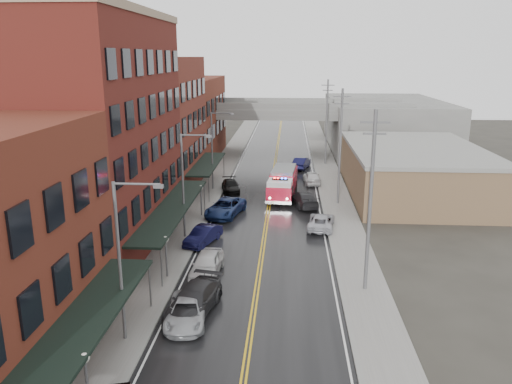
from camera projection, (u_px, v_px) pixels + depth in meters
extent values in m
cube|color=black|center=(267.00, 218.00, 48.14)|extent=(11.00, 160.00, 0.02)
cube|color=slate|center=(192.00, 215.00, 48.59)|extent=(3.00, 160.00, 0.15)
cube|color=slate|center=(343.00, 219.00, 47.65)|extent=(3.00, 160.00, 0.15)
cube|color=gray|center=(209.00, 216.00, 48.49)|extent=(0.30, 160.00, 0.15)
cube|color=gray|center=(326.00, 218.00, 47.76)|extent=(0.30, 160.00, 0.15)
cube|color=#571F17|center=(98.00, 135.00, 39.89)|extent=(9.00, 20.00, 18.00)
cube|color=maroon|center=(156.00, 125.00, 57.13)|extent=(9.00, 15.00, 15.00)
cube|color=maroon|center=(187.00, 119.00, 74.37)|extent=(9.00, 20.00, 12.00)
cube|color=brown|center=(413.00, 172.00, 56.07)|extent=(14.00, 22.00, 5.00)
cube|color=slate|center=(384.00, 124.00, 84.42)|extent=(18.00, 30.00, 8.00)
cube|color=black|center=(78.00, 330.00, 22.81)|extent=(2.60, 16.00, 0.18)
cylinder|color=slate|center=(150.00, 286.00, 30.45)|extent=(0.10, 0.10, 3.00)
cube|color=black|center=(173.00, 208.00, 41.10)|extent=(2.60, 18.00, 0.18)
cylinder|color=slate|center=(161.00, 268.00, 33.14)|extent=(0.10, 0.10, 3.00)
cylinder|color=slate|center=(204.00, 197.00, 49.70)|extent=(0.10, 0.10, 3.00)
cube|color=black|center=(207.00, 164.00, 57.94)|extent=(2.60, 13.00, 0.18)
cylinder|color=slate|center=(209.00, 190.00, 52.39)|extent=(0.10, 0.10, 3.00)
cylinder|color=slate|center=(224.00, 165.00, 64.13)|extent=(0.10, 0.10, 3.00)
sphere|color=silver|center=(84.00, 358.00, 20.84)|extent=(0.44, 0.44, 0.44)
cylinder|color=#59595B|center=(166.00, 260.00, 34.71)|extent=(0.14, 0.14, 2.80)
sphere|color=silver|center=(165.00, 239.00, 34.32)|extent=(0.44, 0.44, 0.44)
cylinder|color=#59595B|center=(201.00, 203.00, 48.19)|extent=(0.14, 0.14, 2.80)
sphere|color=silver|center=(201.00, 188.00, 47.79)|extent=(0.44, 0.44, 0.44)
cylinder|color=#59595B|center=(120.00, 265.00, 26.22)|extent=(0.18, 0.18, 9.00)
cylinder|color=#59595B|center=(137.00, 184.00, 24.98)|extent=(2.40, 0.12, 0.12)
cube|color=#59595B|center=(158.00, 186.00, 24.94)|extent=(0.50, 0.22, 0.18)
cylinder|color=#59595B|center=(183.00, 187.00, 41.62)|extent=(0.18, 0.18, 9.00)
cylinder|color=#59595B|center=(195.00, 135.00, 40.38)|extent=(2.40, 0.12, 0.12)
cube|color=#59595B|center=(209.00, 137.00, 40.34)|extent=(0.50, 0.22, 0.18)
cylinder|color=#59595B|center=(212.00, 152.00, 57.02)|extent=(0.18, 0.18, 9.00)
cylinder|color=#59595B|center=(222.00, 113.00, 55.78)|extent=(2.40, 0.12, 0.12)
cube|color=#59595B|center=(232.00, 114.00, 55.74)|extent=(0.50, 0.22, 0.18)
cylinder|color=#59595B|center=(370.00, 204.00, 31.66)|extent=(0.24, 0.24, 12.00)
cube|color=#59595B|center=(375.00, 122.00, 30.28)|extent=(1.80, 0.12, 0.12)
cube|color=#59595B|center=(375.00, 134.00, 30.47)|extent=(1.40, 0.12, 0.12)
cylinder|color=#59595B|center=(340.00, 148.00, 50.90)|extent=(0.24, 0.24, 12.00)
cube|color=#59595B|center=(342.00, 97.00, 49.53)|extent=(1.80, 0.12, 0.12)
cube|color=#59595B|center=(342.00, 104.00, 49.72)|extent=(1.40, 0.12, 0.12)
cylinder|color=#59595B|center=(327.00, 123.00, 70.15)|extent=(0.24, 0.24, 12.00)
cube|color=#59595B|center=(328.00, 85.00, 68.78)|extent=(1.80, 0.12, 0.12)
cube|color=#59595B|center=(328.00, 90.00, 68.97)|extent=(1.40, 0.12, 0.12)
cube|color=slate|center=(277.00, 112.00, 77.16)|extent=(40.00, 10.00, 1.50)
cube|color=slate|center=(207.00, 135.00, 78.86)|extent=(1.60, 8.00, 6.00)
cube|color=slate|center=(347.00, 137.00, 77.43)|extent=(1.60, 8.00, 6.00)
cube|color=#9F071D|center=(284.00, 180.00, 56.07)|extent=(3.10, 5.94, 2.19)
cube|color=#9F071D|center=(280.00, 192.00, 52.28)|extent=(2.83, 2.93, 1.56)
cube|color=silver|center=(280.00, 182.00, 52.00)|extent=(2.68, 2.71, 0.52)
cube|color=black|center=(280.00, 189.00, 52.39)|extent=(2.76, 1.89, 0.83)
cube|color=slate|center=(284.00, 169.00, 55.74)|extent=(2.80, 5.50, 0.31)
cube|color=black|center=(280.00, 179.00, 51.91)|extent=(1.69, 0.44, 0.15)
sphere|color=#FF0C0C|center=(275.00, 178.00, 51.98)|extent=(0.21, 0.21, 0.21)
sphere|color=#1933FF|center=(286.00, 179.00, 51.80)|extent=(0.21, 0.21, 0.21)
cylinder|color=black|center=(269.00, 199.00, 52.56)|extent=(1.07, 0.45, 1.04)
cylinder|color=black|center=(291.00, 200.00, 52.21)|extent=(1.07, 0.45, 1.04)
cylinder|color=black|center=(273.00, 190.00, 56.03)|extent=(1.07, 0.45, 1.04)
cylinder|color=black|center=(293.00, 191.00, 55.69)|extent=(1.07, 0.45, 1.04)
cylinder|color=black|center=(276.00, 184.00, 58.51)|extent=(1.07, 0.45, 1.04)
cylinder|color=black|center=(295.00, 185.00, 58.17)|extent=(1.07, 0.45, 1.04)
imported|color=#979B9F|center=(187.00, 311.00, 29.15)|extent=(2.60, 5.03, 1.36)
imported|color=black|center=(194.00, 300.00, 30.16)|extent=(3.32, 5.95, 1.63)
imported|color=#B8B8B8|center=(207.00, 264.00, 35.46)|extent=(2.17, 4.85, 1.62)
imported|color=#0E0E33|center=(203.00, 235.00, 41.35)|extent=(2.87, 4.64, 1.44)
imported|color=navy|center=(225.00, 207.00, 48.65)|extent=(4.02, 6.31, 1.62)
imported|color=black|center=(231.00, 186.00, 57.12)|extent=(2.76, 4.95, 1.36)
imported|color=#B4B5BD|center=(321.00, 221.00, 44.99)|extent=(2.85, 5.08, 1.34)
imported|color=#232325|center=(304.00, 199.00, 51.75)|extent=(3.43, 5.67, 1.54)
imported|color=silver|center=(312.00, 178.00, 60.73)|extent=(2.20, 4.73, 1.57)
imported|color=black|center=(301.00, 163.00, 69.06)|extent=(2.79, 5.04, 1.57)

